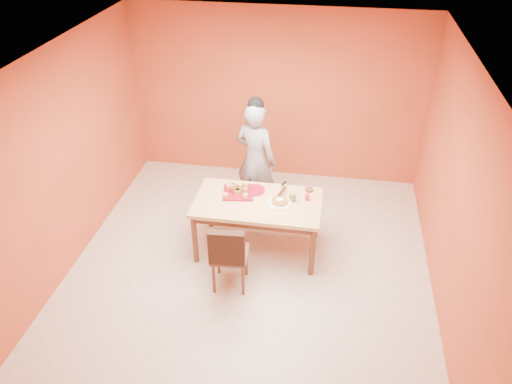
% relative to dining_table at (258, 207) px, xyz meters
% --- Properties ---
extents(floor, '(5.00, 5.00, 0.00)m').
position_rel_dining_table_xyz_m(floor, '(-0.03, -0.48, -0.67)').
color(floor, beige).
rests_on(floor, ground).
extents(ceiling, '(5.00, 5.00, 0.00)m').
position_rel_dining_table_xyz_m(ceiling, '(-0.03, -0.48, 2.03)').
color(ceiling, white).
rests_on(ceiling, wall_back).
extents(wall_back, '(4.50, 0.00, 4.50)m').
position_rel_dining_table_xyz_m(wall_back, '(-0.03, 2.02, 0.68)').
color(wall_back, '#D84C32').
rests_on(wall_back, floor).
extents(wall_left, '(0.00, 5.00, 5.00)m').
position_rel_dining_table_xyz_m(wall_left, '(-2.28, -0.48, 0.68)').
color(wall_left, '#D84C32').
rests_on(wall_left, floor).
extents(wall_right, '(0.00, 5.00, 5.00)m').
position_rel_dining_table_xyz_m(wall_right, '(2.22, -0.48, 0.68)').
color(wall_right, '#D84C32').
rests_on(wall_right, floor).
extents(dining_table, '(1.60, 0.90, 0.76)m').
position_rel_dining_table_xyz_m(dining_table, '(0.00, 0.00, 0.00)').
color(dining_table, tan).
rests_on(dining_table, floor).
extents(dining_chair, '(0.46, 0.53, 0.94)m').
position_rel_dining_table_xyz_m(dining_chair, '(-0.22, -0.74, -0.18)').
color(dining_chair, brown).
rests_on(dining_chair, floor).
extents(pastry_pile, '(0.34, 0.34, 0.11)m').
position_rel_dining_table_xyz_m(pastry_pile, '(-0.28, 0.14, 0.17)').
color(pastry_pile, '#D7AF5B').
rests_on(pastry_pile, pastry_platter).
extents(person, '(0.73, 0.61, 1.71)m').
position_rel_dining_table_xyz_m(person, '(-0.17, 0.88, 0.19)').
color(person, gray).
rests_on(person, floor).
extents(pastry_platter, '(0.43, 0.43, 0.02)m').
position_rel_dining_table_xyz_m(pastry_platter, '(-0.28, 0.14, 0.11)').
color(pastry_platter, maroon).
rests_on(pastry_platter, dining_table).
extents(red_dinner_plate, '(0.36, 0.36, 0.02)m').
position_rel_dining_table_xyz_m(red_dinner_plate, '(-0.09, 0.23, 0.10)').
color(red_dinner_plate, maroon).
rests_on(red_dinner_plate, dining_table).
extents(white_cake_plate, '(0.35, 0.35, 0.01)m').
position_rel_dining_table_xyz_m(white_cake_plate, '(0.28, -0.00, 0.10)').
color(white_cake_plate, white).
rests_on(white_cake_plate, dining_table).
extents(sponge_cake, '(0.22, 0.22, 0.05)m').
position_rel_dining_table_xyz_m(sponge_cake, '(0.28, -0.00, 0.13)').
color(sponge_cake, orange).
rests_on(sponge_cake, white_cake_plate).
extents(cake_server, '(0.10, 0.24, 0.01)m').
position_rel_dining_table_xyz_m(cake_server, '(0.29, 0.18, 0.16)').
color(cake_server, silver).
rests_on(cake_server, sponge_cake).
extents(egg_ornament, '(0.10, 0.08, 0.12)m').
position_rel_dining_table_xyz_m(egg_ornament, '(0.43, 0.08, 0.16)').
color(egg_ornament, olive).
rests_on(egg_ornament, dining_table).
extents(magenta_glass, '(0.08, 0.08, 0.09)m').
position_rel_dining_table_xyz_m(magenta_glass, '(0.61, 0.13, 0.14)').
color(magenta_glass, '#C71D4E').
rests_on(magenta_glass, dining_table).
extents(checker_tin, '(0.14, 0.14, 0.03)m').
position_rel_dining_table_xyz_m(checker_tin, '(0.62, 0.35, 0.11)').
color(checker_tin, '#3B1B10').
rests_on(checker_tin, dining_table).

